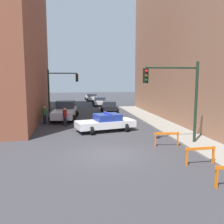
% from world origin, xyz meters
% --- Properties ---
extents(ground_plane, '(120.00, 120.00, 0.00)m').
position_xyz_m(ground_plane, '(0.00, 0.00, 0.00)').
color(ground_plane, '#38383D').
extents(sidewalk_right, '(2.40, 44.00, 0.12)m').
position_xyz_m(sidewalk_right, '(6.20, 0.00, 0.06)').
color(sidewalk_right, gray).
rests_on(sidewalk_right, ground_plane).
extents(traffic_light_near, '(3.64, 0.35, 5.20)m').
position_xyz_m(traffic_light_near, '(4.73, 1.34, 3.53)').
color(traffic_light_near, black).
rests_on(traffic_light_near, sidewalk_right).
extents(traffic_light_far, '(3.44, 0.35, 5.20)m').
position_xyz_m(traffic_light_far, '(-3.30, 15.69, 3.40)').
color(traffic_light_far, black).
rests_on(traffic_light_far, ground_plane).
extents(police_car, '(5.00, 3.01, 1.52)m').
position_xyz_m(police_car, '(0.74, 6.15, 0.72)').
color(police_car, white).
rests_on(police_car, ground_plane).
extents(white_truck, '(3.01, 5.58, 1.90)m').
position_xyz_m(white_truck, '(-2.61, 12.38, 0.91)').
color(white_truck, silver).
rests_on(white_truck, ground_plane).
extents(parked_car_near, '(2.56, 4.46, 1.31)m').
position_xyz_m(parked_car_near, '(2.92, 17.96, 0.67)').
color(parked_car_near, black).
rests_on(parked_car_near, ground_plane).
extents(parked_car_mid, '(2.44, 4.40, 1.31)m').
position_xyz_m(parked_car_mid, '(2.56, 24.87, 0.67)').
color(parked_car_mid, silver).
rests_on(parked_car_mid, ground_plane).
extents(parked_car_far, '(2.43, 4.39, 1.31)m').
position_xyz_m(parked_car_far, '(2.03, 33.26, 0.67)').
color(parked_car_far, silver).
rests_on(parked_car_far, ground_plane).
extents(pedestrian_crossing, '(0.42, 0.42, 1.66)m').
position_xyz_m(pedestrian_crossing, '(-2.56, 8.87, 0.86)').
color(pedestrian_crossing, black).
rests_on(pedestrian_crossing, ground_plane).
extents(pedestrian_corner, '(0.49, 0.49, 1.66)m').
position_xyz_m(pedestrian_corner, '(-4.47, 10.40, 0.86)').
color(pedestrian_corner, black).
rests_on(pedestrian_corner, ground_plane).
extents(barrier_mid, '(1.60, 0.18, 0.90)m').
position_xyz_m(barrier_mid, '(4.19, -2.45, 0.62)').
color(barrier_mid, orange).
rests_on(barrier_mid, ground_plane).
extents(barrier_back, '(1.60, 0.32, 0.90)m').
position_xyz_m(barrier_back, '(3.84, 1.03, 0.62)').
color(barrier_back, orange).
rests_on(barrier_back, ground_plane).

